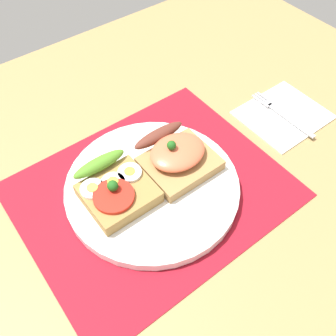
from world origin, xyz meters
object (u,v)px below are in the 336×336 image
Objects in this scene: sandwich_egg_tomato at (115,189)px; fork at (281,113)px; sandwich_salmon at (176,155)px; plate at (152,187)px; napkin at (283,114)px.

fork is (33.48, -2.05, -2.69)cm from sandwich_egg_tomato.
fork is at bearing -4.19° from sandwich_salmon.
sandwich_salmon is (10.68, -0.38, 0.32)cm from sandwich_egg_tomato.
napkin is (28.63, -0.80, -0.79)cm from plate.
sandwich_egg_tomato reaches higher than plate.
sandwich_egg_tomato reaches higher than fork.
sandwich_egg_tomato is at bearing 176.16° from napkin.
fork reaches higher than napkin.
sandwich_salmon is at bearing 175.81° from fork.
napkin is (34.00, -2.28, -3.15)cm from sandwich_egg_tomato.
plate is 2.51× the size of sandwich_egg_tomato.
sandwich_salmon is 23.66cm from napkin.
napkin is at bearing -23.80° from fork.
sandwich_salmon is (5.31, 1.10, 2.68)cm from plate.
sandwich_egg_tomato is at bearing 164.61° from plate.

